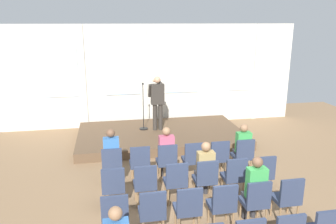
# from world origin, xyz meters

# --- Properties ---
(ground_plane) EXTENTS (16.98, 16.98, 0.00)m
(ground_plane) POSITION_xyz_m (0.00, 0.00, 0.00)
(ground_plane) COLOR #846647
(rear_partition) EXTENTS (10.76, 0.14, 3.64)m
(rear_partition) POSITION_xyz_m (0.04, 6.52, 1.86)
(rear_partition) COLOR beige
(rear_partition) RESTS_ON ground
(stage_platform) EXTENTS (5.26, 2.97, 0.28)m
(stage_platform) POSITION_xyz_m (0.00, 4.74, 0.14)
(stage_platform) COLOR brown
(stage_platform) RESTS_ON ground
(speaker) EXTENTS (0.50, 0.69, 1.76)m
(speaker) POSITION_xyz_m (-0.07, 4.95, 1.30)
(speaker) COLOR #332D28
(speaker) RESTS_ON stage_platform
(mic_stand) EXTENTS (0.28, 0.28, 1.55)m
(mic_stand) POSITION_xyz_m (-0.52, 5.09, 0.61)
(mic_stand) COLOR black
(mic_stand) RESTS_ON stage_platform
(chair_r0_c0) EXTENTS (0.46, 0.44, 0.94)m
(chair_r0_c0) POSITION_xyz_m (-1.62, 1.90, 0.53)
(chair_r0_c0) COLOR olive
(chair_r0_c0) RESTS_ON ground
(audience_r0_c0) EXTENTS (0.36, 0.39, 1.37)m
(audience_r0_c0) POSITION_xyz_m (-1.62, 1.98, 0.76)
(audience_r0_c0) COLOR #2D2D33
(audience_r0_c0) RESTS_ON ground
(chair_r0_c1) EXTENTS (0.46, 0.44, 0.94)m
(chair_r0_c1) POSITION_xyz_m (-0.97, 1.90, 0.53)
(chair_r0_c1) COLOR olive
(chair_r0_c1) RESTS_ON ground
(chair_r0_c2) EXTENTS (0.46, 0.44, 0.94)m
(chair_r0_c2) POSITION_xyz_m (-0.32, 1.90, 0.53)
(chair_r0_c2) COLOR olive
(chair_r0_c2) RESTS_ON ground
(audience_r0_c2) EXTENTS (0.36, 0.39, 1.33)m
(audience_r0_c2) POSITION_xyz_m (-0.32, 1.98, 0.74)
(audience_r0_c2) COLOR #2D2D33
(audience_r0_c2) RESTS_ON ground
(chair_r0_c3) EXTENTS (0.46, 0.44, 0.94)m
(chair_r0_c3) POSITION_xyz_m (0.32, 1.90, 0.53)
(chair_r0_c3) COLOR olive
(chair_r0_c3) RESTS_ON ground
(chair_r0_c4) EXTENTS (0.46, 0.44, 0.94)m
(chair_r0_c4) POSITION_xyz_m (0.97, 1.90, 0.53)
(chair_r0_c4) COLOR olive
(chair_r0_c4) RESTS_ON ground
(chair_r0_c5) EXTENTS (0.46, 0.44, 0.94)m
(chair_r0_c5) POSITION_xyz_m (1.62, 1.90, 0.53)
(chair_r0_c5) COLOR olive
(chair_r0_c5) RESTS_ON ground
(audience_r0_c5) EXTENTS (0.36, 0.39, 1.30)m
(audience_r0_c5) POSITION_xyz_m (1.62, 1.98, 0.72)
(audience_r0_c5) COLOR #2D2D33
(audience_r0_c5) RESTS_ON ground
(chair_r1_c0) EXTENTS (0.46, 0.44, 0.94)m
(chair_r1_c0) POSITION_xyz_m (-1.62, 0.84, 0.53)
(chair_r1_c0) COLOR olive
(chair_r1_c0) RESTS_ON ground
(chair_r1_c1) EXTENTS (0.46, 0.44, 0.94)m
(chair_r1_c1) POSITION_xyz_m (-0.97, 0.84, 0.53)
(chair_r1_c1) COLOR olive
(chair_r1_c1) RESTS_ON ground
(chair_r1_c2) EXTENTS (0.46, 0.44, 0.94)m
(chair_r1_c2) POSITION_xyz_m (-0.32, 0.84, 0.53)
(chair_r1_c2) COLOR olive
(chair_r1_c2) RESTS_ON ground
(chair_r1_c3) EXTENTS (0.46, 0.44, 0.94)m
(chair_r1_c3) POSITION_xyz_m (0.32, 0.84, 0.53)
(chair_r1_c3) COLOR olive
(chair_r1_c3) RESTS_ON ground
(audience_r1_c3) EXTENTS (0.36, 0.39, 1.31)m
(audience_r1_c3) POSITION_xyz_m (0.32, 0.92, 0.73)
(audience_r1_c3) COLOR #2D2D33
(audience_r1_c3) RESTS_ON ground
(chair_r1_c4) EXTENTS (0.46, 0.44, 0.94)m
(chair_r1_c4) POSITION_xyz_m (0.97, 0.84, 0.53)
(chair_r1_c4) COLOR olive
(chair_r1_c4) RESTS_ON ground
(chair_r1_c5) EXTENTS (0.46, 0.44, 0.94)m
(chair_r1_c5) POSITION_xyz_m (1.62, 0.84, 0.53)
(chair_r1_c5) COLOR olive
(chair_r1_c5) RESTS_ON ground
(chair_r2_c0) EXTENTS (0.46, 0.44, 0.94)m
(chair_r2_c0) POSITION_xyz_m (-1.62, -0.22, 0.53)
(chair_r2_c0) COLOR olive
(chair_r2_c0) RESTS_ON ground
(chair_r2_c1) EXTENTS (0.46, 0.44, 0.94)m
(chair_r2_c1) POSITION_xyz_m (-0.97, -0.22, 0.53)
(chair_r2_c1) COLOR olive
(chair_r2_c1) RESTS_ON ground
(chair_r2_c2) EXTENTS (0.46, 0.44, 0.94)m
(chair_r2_c2) POSITION_xyz_m (-0.32, -0.22, 0.53)
(chair_r2_c2) COLOR olive
(chair_r2_c2) RESTS_ON ground
(chair_r2_c3) EXTENTS (0.46, 0.44, 0.94)m
(chair_r2_c3) POSITION_xyz_m (0.32, -0.22, 0.53)
(chair_r2_c3) COLOR olive
(chair_r2_c3) RESTS_ON ground
(chair_r2_c4) EXTENTS (0.46, 0.44, 0.94)m
(chair_r2_c4) POSITION_xyz_m (0.97, -0.22, 0.53)
(chair_r2_c4) COLOR olive
(chair_r2_c4) RESTS_ON ground
(audience_r2_c4) EXTENTS (0.36, 0.39, 1.37)m
(audience_r2_c4) POSITION_xyz_m (0.97, -0.14, 0.76)
(audience_r2_c4) COLOR #2D2D33
(audience_r2_c4) RESTS_ON ground
(chair_r2_c5) EXTENTS (0.46, 0.44, 0.94)m
(chair_r2_c5) POSITION_xyz_m (1.62, -0.22, 0.53)
(chair_r2_c5) COLOR olive
(chair_r2_c5) RESTS_ON ground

